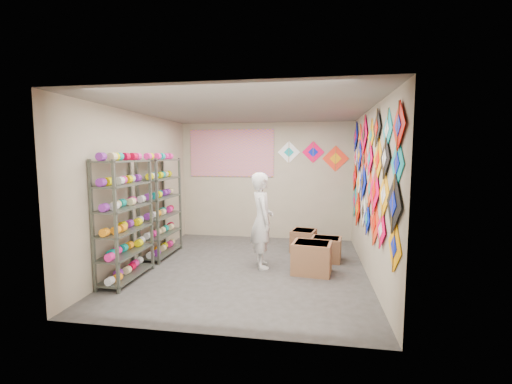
% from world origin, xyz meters
% --- Properties ---
extents(ground, '(4.50, 4.50, 0.00)m').
position_xyz_m(ground, '(0.00, 0.00, 0.00)').
color(ground, '#34312E').
extents(room_walls, '(4.50, 4.50, 4.50)m').
position_xyz_m(room_walls, '(0.00, 0.00, 1.64)').
color(room_walls, tan).
rests_on(room_walls, ground).
extents(shelf_rack_front, '(0.40, 1.10, 1.90)m').
position_xyz_m(shelf_rack_front, '(-1.78, -0.85, 0.95)').
color(shelf_rack_front, '#4C5147').
rests_on(shelf_rack_front, ground).
extents(shelf_rack_back, '(0.40, 1.10, 1.90)m').
position_xyz_m(shelf_rack_back, '(-1.78, 0.45, 0.95)').
color(shelf_rack_back, '#4C5147').
rests_on(shelf_rack_back, ground).
extents(string_spools, '(0.12, 2.36, 0.12)m').
position_xyz_m(string_spools, '(-1.78, -0.20, 1.05)').
color(string_spools, '#FC2393').
rests_on(string_spools, ground).
extents(kite_wall_display, '(0.06, 4.25, 2.09)m').
position_xyz_m(kite_wall_display, '(1.98, 0.07, 1.62)').
color(kite_wall_display, '#FAA006').
rests_on(kite_wall_display, room_walls).
extents(back_wall_kites, '(1.60, 0.02, 0.70)m').
position_xyz_m(back_wall_kites, '(1.14, 2.24, 1.96)').
color(back_wall_kites, white).
rests_on(back_wall_kites, room_walls).
extents(poster, '(2.00, 0.01, 1.10)m').
position_xyz_m(poster, '(-0.80, 2.23, 2.00)').
color(poster, '#9B51B0').
rests_on(poster, room_walls).
extents(shopkeeper, '(0.84, 0.76, 1.66)m').
position_xyz_m(shopkeeper, '(0.24, 0.12, 0.83)').
color(shopkeeper, beige).
rests_on(shopkeeper, ground).
extents(carton_a, '(0.69, 0.60, 0.52)m').
position_xyz_m(carton_a, '(1.10, -0.08, 0.26)').
color(carton_a, brown).
rests_on(carton_a, ground).
extents(carton_b, '(0.59, 0.51, 0.44)m').
position_xyz_m(carton_b, '(1.36, 0.65, 0.22)').
color(carton_b, brown).
rests_on(carton_b, ground).
extents(carton_c, '(0.55, 0.59, 0.44)m').
position_xyz_m(carton_c, '(0.93, 1.21, 0.22)').
color(carton_c, brown).
rests_on(carton_c, ground).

